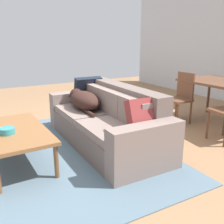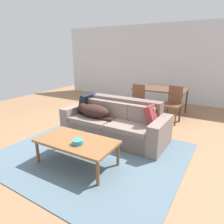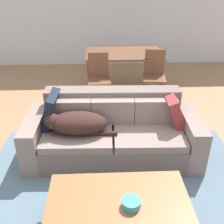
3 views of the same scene
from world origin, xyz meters
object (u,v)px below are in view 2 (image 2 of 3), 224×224
(bowl_on_coffee_table, at_px, (78,142))
(dining_table, at_px, (161,90))
(couch, at_px, (115,123))
(throw_pillow_by_right_arm, at_px, (153,115))
(dog_on_left_cushion, at_px, (93,111))
(coffee_table, at_px, (77,143))
(dining_chair_near_left, at_px, (137,99))
(dining_chair_near_right, at_px, (173,102))
(throw_pillow_by_left_arm, at_px, (87,103))

(bowl_on_coffee_table, xyz_separation_m, dining_table, (0.22, 3.49, 0.23))
(couch, bearing_deg, throw_pillow_by_right_arm, 3.96)
(dog_on_left_cushion, xyz_separation_m, coffee_table, (0.45, -1.10, -0.18))
(dining_table, xyz_separation_m, dining_chair_near_left, (-0.49, -0.55, -0.20))
(dining_chair_near_left, bearing_deg, dining_chair_near_right, -2.56)
(coffee_table, xyz_separation_m, dining_chair_near_left, (-0.16, 2.84, 0.10))
(coffee_table, relative_size, dining_chair_near_left, 1.43)
(coffee_table, distance_m, dining_chair_near_left, 2.85)
(bowl_on_coffee_table, distance_m, dining_chair_near_left, 2.95)
(throw_pillow_by_left_arm, distance_m, dining_chair_near_left, 1.64)
(coffee_table, distance_m, dining_chair_near_right, 2.96)
(dining_chair_near_left, bearing_deg, coffee_table, -89.28)
(dining_table, distance_m, dining_chair_near_left, 0.77)
(bowl_on_coffee_table, height_order, dining_chair_near_right, dining_chair_near_right)
(dog_on_left_cushion, height_order, throw_pillow_by_right_arm, throw_pillow_by_right_arm)
(dining_chair_near_right, bearing_deg, throw_pillow_by_left_arm, -130.03)
(bowl_on_coffee_table, bearing_deg, coffee_table, 137.19)
(dog_on_left_cushion, relative_size, dining_chair_near_right, 0.94)
(couch, height_order, dining_chair_near_left, dining_chair_near_left)
(coffee_table, bearing_deg, throw_pillow_by_right_arm, 57.84)
(dining_table, bearing_deg, dog_on_left_cushion, -108.73)
(bowl_on_coffee_table, relative_size, dining_chair_near_left, 0.19)
(throw_pillow_by_left_arm, height_order, dining_chair_near_right, dining_chair_near_right)
(throw_pillow_by_right_arm, xyz_separation_m, bowl_on_coffee_table, (-0.70, -1.38, -0.14))
(dog_on_left_cushion, relative_size, throw_pillow_by_right_arm, 2.18)
(couch, distance_m, bowl_on_coffee_table, 1.36)
(dining_table, bearing_deg, throw_pillow_by_right_arm, -77.23)
(couch, distance_m, coffee_table, 1.25)
(dog_on_left_cushion, xyz_separation_m, throw_pillow_by_right_arm, (1.26, 0.18, 0.04))
(dining_chair_near_left, bearing_deg, throw_pillow_by_left_arm, -114.69)
(throw_pillow_by_left_arm, bearing_deg, dining_table, 61.87)
(dining_table, bearing_deg, couch, -98.34)
(dog_on_left_cushion, bearing_deg, throw_pillow_by_left_arm, 147.32)
(throw_pillow_by_right_arm, bearing_deg, coffee_table, -122.16)
(coffee_table, bearing_deg, dining_table, 84.50)
(dining_chair_near_left, distance_m, dining_chair_near_right, 1.00)
(dining_chair_near_left, bearing_deg, couch, -86.27)
(couch, xyz_separation_m, throw_pillow_by_right_arm, (0.79, 0.03, 0.29))
(couch, distance_m, throw_pillow_by_left_arm, 0.85)
(coffee_table, bearing_deg, dog_on_left_cushion, 112.18)
(throw_pillow_by_left_arm, xyz_separation_m, bowl_on_coffee_table, (0.88, -1.42, -0.16))
(couch, relative_size, throw_pillow_by_left_arm, 5.00)
(dining_table, height_order, dining_chair_near_left, dining_chair_near_left)
(throw_pillow_by_right_arm, distance_m, dining_chair_near_right, 1.56)
(dog_on_left_cushion, height_order, throw_pillow_by_left_arm, throw_pillow_by_left_arm)
(dining_table, distance_m, dining_chair_near_right, 0.77)
(throw_pillow_by_right_arm, height_order, dining_chair_near_left, dining_chair_near_left)
(throw_pillow_by_left_arm, height_order, dining_chair_near_left, dining_chair_near_left)
(throw_pillow_by_left_arm, distance_m, dining_chair_near_right, 2.21)
(throw_pillow_by_left_arm, xyz_separation_m, dining_table, (1.10, 2.07, 0.06))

